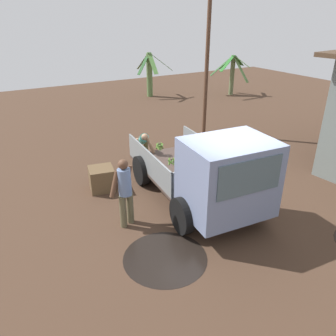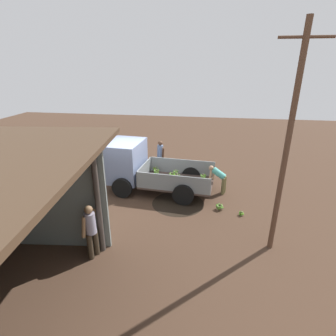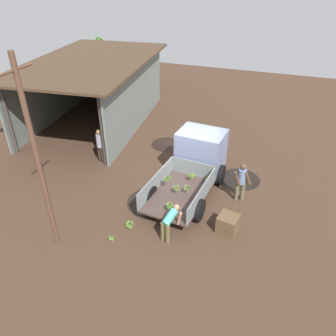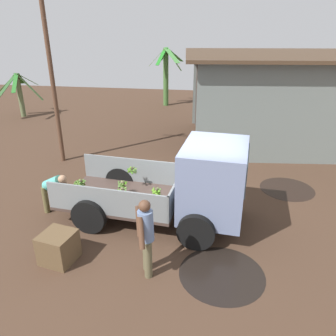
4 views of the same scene
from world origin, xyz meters
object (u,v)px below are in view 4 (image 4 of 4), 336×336
Objects in this scene: utility_pole at (51,71)px; person_worker_loading at (53,189)px; cargo_truck at (195,184)px; banana_bunch_on_ground_0 at (59,179)px; banana_bunch_on_ground_1 at (78,183)px; wooden_crate_0 at (58,247)px; person_foreground_visitor at (146,234)px; person_bystander_near_shed at (205,134)px.

person_worker_loading is at bearing -66.89° from utility_pole.
cargo_truck is 0.76× the size of utility_pole.
banana_bunch_on_ground_1 reaches higher than banana_bunch_on_ground_0.
wooden_crate_0 is (1.00, -3.28, 0.19)m from banana_bunch_on_ground_1.
person_foreground_visitor reaches higher than banana_bunch_on_ground_0.
person_bystander_near_shed reaches higher than wooden_crate_0.
cargo_truck is at bearing -20.85° from banana_bunch_on_ground_0.
cargo_truck reaches higher than banana_bunch_on_ground_1.
banana_bunch_on_ground_0 is 0.62× the size of banana_bunch_on_ground_1.
utility_pole reaches higher than person_bystander_near_shed.
person_worker_loading is (-2.88, 1.88, -0.21)m from person_foreground_visitor.
cargo_truck is at bearing -33.42° from utility_pole.
banana_bunch_on_ground_1 is (-3.68, -3.20, -0.78)m from person_bystander_near_shed.
wooden_crate_0 reaches higher than banana_bunch_on_ground_0.
utility_pole is at bearing 111.92° from banana_bunch_on_ground_0.
banana_bunch_on_ground_1 is at bearing -21.19° from banana_bunch_on_ground_0.
person_bystander_near_shed is 4.94m from banana_bunch_on_ground_1.
banana_bunch_on_ground_0 is 0.83m from banana_bunch_on_ground_1.
wooden_crate_0 is at bearing -22.98° from person_foreground_visitor.
person_bystander_near_shed is 5.38m from banana_bunch_on_ground_0.
banana_bunch_on_ground_1 is 0.49× the size of wooden_crate_0.
cargo_truck is 3.68m from person_worker_loading.
banana_bunch_on_ground_0 is 4.01m from wooden_crate_0.
utility_pole is 9.39× the size of wooden_crate_0.
person_foreground_visitor is 3.45m from person_worker_loading.
banana_bunch_on_ground_1 is (-3.69, 1.40, -0.97)m from cargo_truck.
person_worker_loading reaches higher than banana_bunch_on_ground_1.
utility_pole is at bearing 131.64° from person_worker_loading.
cargo_truck reaches higher than person_bystander_near_shed.
cargo_truck is 2.85× the size of person_bystander_near_shed.
utility_pole reaches higher than cargo_truck.
banana_bunch_on_ground_1 is 3.44m from wooden_crate_0.
wooden_crate_0 is (0.97, -1.80, -0.39)m from person_worker_loading.
banana_bunch_on_ground_0 is (-0.81, 1.79, -0.62)m from person_worker_loading.
utility_pole is 3.73× the size of person_foreground_visitor.
wooden_crate_0 is at bearing -43.04° from person_worker_loading.
banana_bunch_on_ground_0 is (-3.69, 3.67, -0.83)m from person_foreground_visitor.
person_foreground_visitor is 5.18× the size of banana_bunch_on_ground_1.
cargo_truck is 6.52m from utility_pole.
wooden_crate_0 is at bearing -91.51° from person_bystander_near_shed.
person_foreground_visitor is at bearing -50.87° from utility_pole.
person_bystander_near_shed is (5.14, 1.21, -2.30)m from utility_pole.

